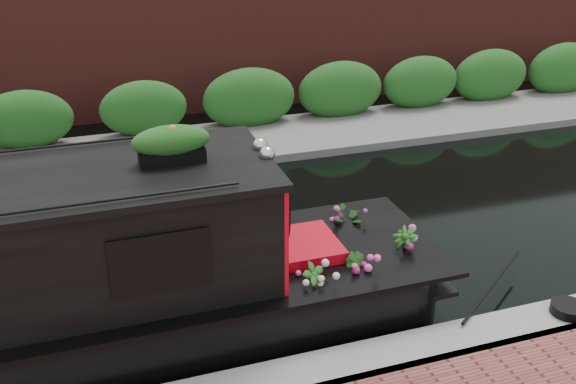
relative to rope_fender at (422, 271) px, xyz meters
name	(u,v)px	position (x,y,z in m)	size (l,w,h in m)	color
ground	(190,254)	(-2.94, 1.78, -0.18)	(80.00, 80.00, 0.00)	black
far_bank_path	(152,156)	(-2.94, 5.98, -0.18)	(40.00, 2.40, 0.34)	slate
far_hedge	(147,141)	(-2.94, 6.88, -0.18)	(40.00, 1.10, 2.80)	#1F551D
far_brick_wall	(136,113)	(-2.94, 8.98, -0.18)	(40.00, 1.00, 8.00)	maroon
rope_fender	(422,271)	(0.00, 0.00, 0.00)	(0.36, 0.36, 0.37)	olive
coiled_mooring_rope	(568,309)	(1.15, -1.52, 0.13)	(0.42, 0.42, 0.12)	black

